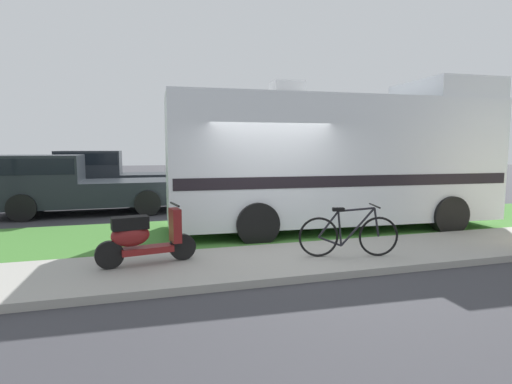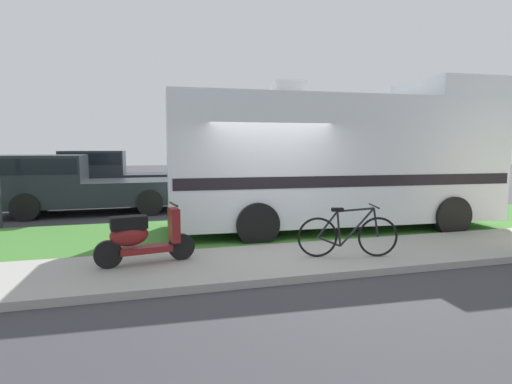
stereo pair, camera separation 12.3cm
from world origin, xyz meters
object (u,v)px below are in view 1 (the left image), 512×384
(scooter, at_px, (143,237))
(pickup_truck_near, at_px, (69,183))
(motorhome_rv, at_px, (337,159))
(bicycle, at_px, (349,234))
(pickup_truck_far, at_px, (111,173))

(scooter, distance_m, pickup_truck_near, 6.88)
(scooter, xyz_separation_m, pickup_truck_near, (-2.04, 6.56, 0.38))
(motorhome_rv, relative_size, bicycle, 4.65)
(scooter, height_order, pickup_truck_far, pickup_truck_far)
(motorhome_rv, height_order, pickup_truck_far, motorhome_rv)
(bicycle, xyz_separation_m, pickup_truck_far, (-4.49, 10.96, 0.49))
(bicycle, bearing_deg, motorhome_rv, 66.61)
(motorhome_rv, xyz_separation_m, pickup_truck_far, (-5.63, 8.31, -0.74))
(scooter, bearing_deg, bicycle, -8.19)
(motorhome_rv, distance_m, bicycle, 3.14)
(scooter, bearing_deg, pickup_truck_near, 107.26)
(motorhome_rv, distance_m, pickup_truck_near, 7.98)
(bicycle, bearing_deg, pickup_truck_far, 112.26)
(bicycle, height_order, pickup_truck_far, pickup_truck_far)
(pickup_truck_far, bearing_deg, bicycle, -67.74)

